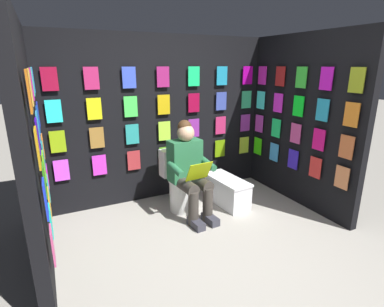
# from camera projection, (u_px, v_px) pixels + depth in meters

# --- Properties ---
(ground_plane) EXTENTS (30.00, 30.00, 0.00)m
(ground_plane) POSITION_uv_depth(u_px,v_px,m) (239.00, 270.00, 2.78)
(ground_plane) COLOR #9E998E
(display_wall_back) EXTENTS (3.17, 0.14, 2.21)m
(display_wall_back) POSITION_uv_depth(u_px,v_px,m) (162.00, 119.00, 4.11)
(display_wall_back) COLOR black
(display_wall_back) RESTS_ON ground
(display_wall_left) EXTENTS (0.14, 1.87, 2.21)m
(display_wall_left) POSITION_uv_depth(u_px,v_px,m) (301.00, 122.00, 3.93)
(display_wall_left) COLOR black
(display_wall_left) RESTS_ON ground
(display_wall_right) EXTENTS (0.14, 1.87, 2.21)m
(display_wall_right) POSITION_uv_depth(u_px,v_px,m) (31.00, 151.00, 2.60)
(display_wall_right) COLOR black
(display_wall_right) RESTS_ON ground
(toilet) EXTENTS (0.42, 0.57, 0.77)m
(toilet) POSITION_uv_depth(u_px,v_px,m) (181.00, 184.00, 3.92)
(toilet) COLOR white
(toilet) RESTS_ON ground
(person_reading) EXTENTS (0.55, 0.70, 1.19)m
(person_reading) POSITION_uv_depth(u_px,v_px,m) (190.00, 169.00, 3.65)
(person_reading) COLOR #286B42
(person_reading) RESTS_ON ground
(comic_longbox_near) EXTENTS (0.37, 0.75, 0.36)m
(comic_longbox_near) POSITION_uv_depth(u_px,v_px,m) (227.00, 191.00, 4.07)
(comic_longbox_near) COLOR silver
(comic_longbox_near) RESTS_ON ground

